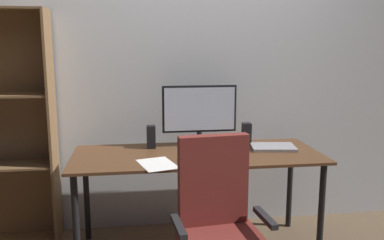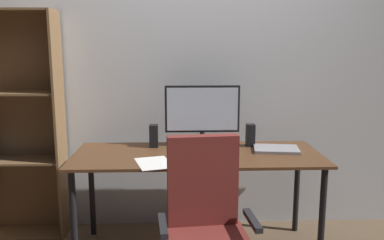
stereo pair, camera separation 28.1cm
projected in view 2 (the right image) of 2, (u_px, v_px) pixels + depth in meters
name	position (u px, v px, depth m)	size (l,w,h in m)	color
back_wall	(194.00, 70.00, 3.32)	(6.40, 0.10, 2.60)	silver
desk	(197.00, 164.00, 2.93)	(1.76, 0.70, 0.74)	#56351E
monitor	(202.00, 112.00, 3.07)	(0.56, 0.20, 0.46)	black
keyboard	(199.00, 161.00, 2.71)	(0.29, 0.11, 0.02)	#B7BABC
mouse	(232.00, 159.00, 2.72)	(0.06, 0.10, 0.03)	black
coffee_mug	(212.00, 145.00, 2.95)	(0.09, 0.08, 0.11)	white
laptop	(276.00, 149.00, 2.99)	(0.32, 0.23, 0.02)	#99999E
speaker_left	(154.00, 136.00, 3.08)	(0.06, 0.07, 0.17)	black
speaker_right	(250.00, 135.00, 3.11)	(0.06, 0.07, 0.17)	black
paper_sheet	(154.00, 163.00, 2.68)	(0.21, 0.30, 0.00)	white
office_chair	(206.00, 239.00, 2.24)	(0.54, 0.54, 1.01)	#232326
bookshelf	(19.00, 127.00, 3.18)	(0.66, 0.28, 1.76)	brown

